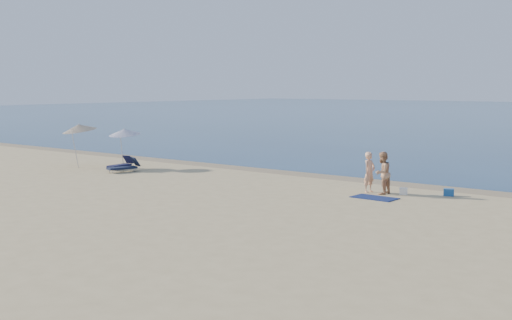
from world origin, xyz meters
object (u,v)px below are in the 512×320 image
Objects in this scene: person_right at (382,173)px; umbrella_near at (124,132)px; person_left at (369,172)px; blue_cooler at (449,192)px.

person_right is 0.78× the size of umbrella_near.
person_left is 3.25m from blue_cooler.
person_right reaches higher than person_left.
person_left is 0.97× the size of person_right.
person_left is 0.61m from person_right.
person_right is at bearing -85.84° from person_left.
blue_cooler is at bearing -0.46° from umbrella_near.
blue_cooler is (2.33, 1.26, -0.73)m from person_right.
blue_cooler is at bearing 122.40° from person_right.
person_right is at bearing -4.26° from umbrella_near.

